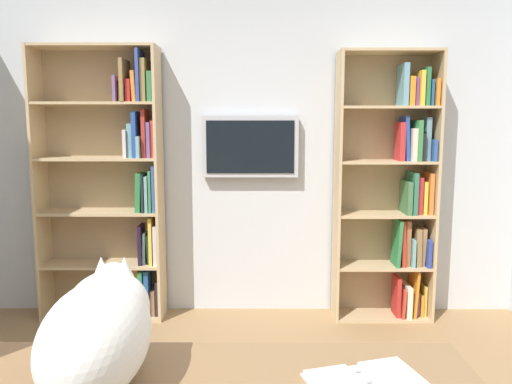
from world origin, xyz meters
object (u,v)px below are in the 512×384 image
Objects in this scene: bookshelf_left at (396,189)px; bookshelf_right at (116,183)px; wall_mounted_tv at (250,147)px; cat at (100,328)px; open_binder at (368,383)px.

bookshelf_right is (2.17, -0.01, 0.05)m from bookshelf_left.
bookshelf_right reaches higher than wall_mounted_tv.
cat is 1.71× the size of open_binder.
wall_mounted_tv is (-1.04, -0.08, 0.27)m from bookshelf_right.
cat is at bearing 81.28° from wall_mounted_tv.
bookshelf_left is 1.18m from wall_mounted_tv.
open_binder is at bearing 98.55° from wall_mounted_tv.
open_binder is (-1.42, 2.45, -0.29)m from bookshelf_right.
cat reaches higher than open_binder.
bookshelf_right reaches higher than bookshelf_left.
cat is at bearing 58.10° from bookshelf_left.
bookshelf_right is 2.53m from cat.
open_binder is (-0.38, 2.53, -0.56)m from wall_mounted_tv.
bookshelf_left reaches higher than cat.
wall_mounted_tv is (1.13, -0.09, 0.32)m from bookshelf_left.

